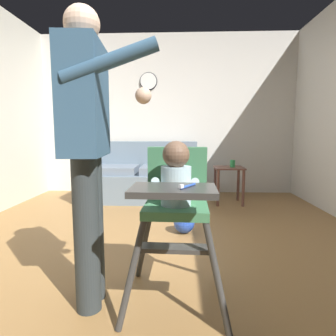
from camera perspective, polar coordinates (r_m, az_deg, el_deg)
name	(u,v)px	position (r m, az deg, el deg)	size (l,w,h in m)	color
ground	(153,266)	(2.38, -2.96, -19.05)	(5.72, 6.82, 0.10)	olive
wall_far	(168,115)	(4.78, -0.07, 10.64)	(4.92, 0.06, 2.59)	silver
couch	(141,177)	(4.34, -5.44, -1.75)	(1.75, 0.86, 0.86)	slate
high_chair	(176,193)	(1.62, 1.64, -4.97)	(0.63, 0.74, 0.96)	#373634
adult_standing	(87,143)	(1.63, -15.92, 4.82)	(0.54, 0.50, 1.66)	#2E3537
toy_ball	(184,223)	(2.89, 3.26, -10.89)	(0.21, 0.21, 0.21)	#284CB7
side_table	(229,177)	(4.09, 12.12, -1.75)	(0.40, 0.40, 0.52)	brown
sippy_cup	(233,163)	(4.07, 12.84, 0.89)	(0.07, 0.07, 0.10)	green
wall_clock	(148,81)	(4.83, -3.94, 17.01)	(0.29, 0.04, 0.29)	white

